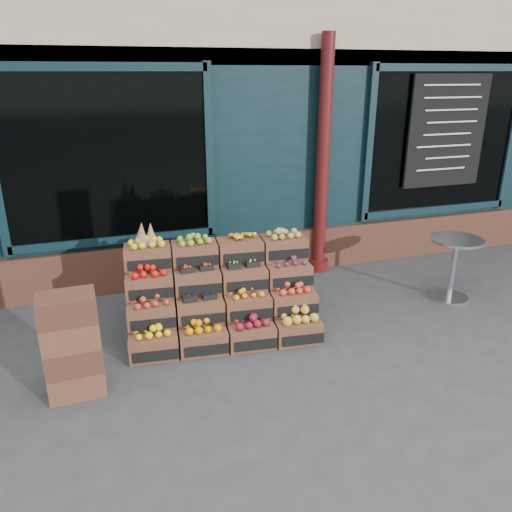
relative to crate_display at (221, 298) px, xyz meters
name	(u,v)px	position (x,y,z in m)	size (l,w,h in m)	color
ground	(296,354)	(0.60, -0.74, -0.39)	(60.00, 60.00, 0.00)	#363639
shop_facade	(189,91)	(0.60, 4.37, 2.01)	(12.00, 6.24, 4.80)	black
crate_display	(221,298)	(0.00, 0.00, 0.00)	(2.09, 1.18, 1.25)	brown
spare_crates	(72,345)	(-1.53, -0.73, 0.10)	(0.49, 0.35, 0.97)	brown
bistro_table	(454,262)	(2.97, -0.12, 0.12)	(0.64, 0.64, 0.81)	silver
shopkeeper	(125,211)	(-0.82, 2.18, 0.49)	(0.64, 0.42, 1.75)	#195A28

